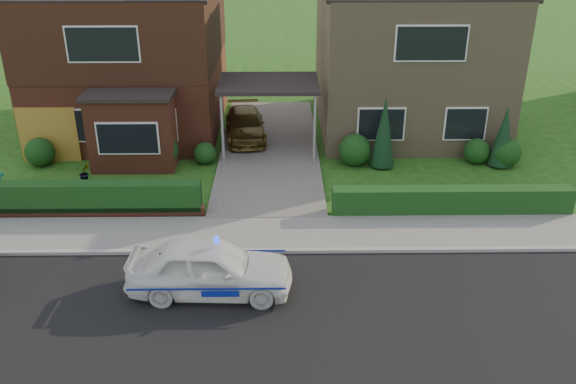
{
  "coord_description": "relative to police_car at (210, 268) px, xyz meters",
  "views": [
    {
      "loc": [
        0.42,
        -11.66,
        8.88
      ],
      "look_at": [
        0.63,
        3.5,
        1.68
      ],
      "focal_mm": 38.0,
      "sensor_mm": 36.0,
      "label": 1
    }
  ],
  "objects": [
    {
      "name": "sidewalk",
      "position": [
        1.34,
        2.9,
        -0.65
      ],
      "size": [
        60.0,
        2.0,
        0.1
      ],
      "primitive_type": "cube",
      "color": "slate",
      "rests_on": "ground"
    },
    {
      "name": "driveway_car",
      "position": [
        0.34,
        10.9,
        -0.02
      ],
      "size": [
        1.92,
        3.94,
        1.1
      ],
      "primitive_type": "imported",
      "rotation": [
        0.0,
        0.0,
        0.1
      ],
      "color": "brown",
      "rests_on": "driveway"
    },
    {
      "name": "shrub_right_mid",
      "position": [
        9.14,
        8.3,
        -0.22
      ],
      "size": [
        0.96,
        0.96,
        0.96
      ],
      "primitive_type": "sphere",
      "color": "#123915",
      "rests_on": "ground"
    },
    {
      "name": "potted_plant_b",
      "position": [
        -5.07,
        6.72,
        -0.33
      ],
      "size": [
        0.51,
        0.5,
        0.73
      ],
      "primitive_type": "imported",
      "rotation": [
        0.0,
        0.0,
        0.9
      ],
      "color": "gray",
      "rests_on": "ground"
    },
    {
      "name": "police_car",
      "position": [
        0.0,
        0.0,
        0.0
      ],
      "size": [
        3.76,
        4.15,
        1.56
      ],
      "rotation": [
        0.0,
        0.0,
        1.53
      ],
      "color": "white",
      "rests_on": "ground"
    },
    {
      "name": "shrub_left_far",
      "position": [
        -7.16,
        8.3,
        -0.16
      ],
      "size": [
        1.08,
        1.08,
        1.08
      ],
      "primitive_type": "sphere",
      "color": "#123915",
      "rests_on": "ground"
    },
    {
      "name": "conifer_b",
      "position": [
        9.94,
        8.0,
        0.4
      ],
      "size": [
        0.9,
        0.9,
        2.2
      ],
      "primitive_type": "cone",
      "color": "black",
      "rests_on": "ground"
    },
    {
      "name": "shrub_left_near",
      "position": [
        -1.06,
        8.4,
        -0.28
      ],
      "size": [
        0.84,
        0.84,
        0.84
      ],
      "primitive_type": "sphere",
      "color": "#123915",
      "rests_on": "ground"
    },
    {
      "name": "hedge_left",
      "position": [
        -4.46,
        4.25,
        -0.7
      ],
      "size": [
        7.5,
        0.55,
        0.9
      ],
      "primitive_type": "cube",
      "color": "#123915",
      "rests_on": "ground"
    },
    {
      "name": "carport_link",
      "position": [
        1.34,
        9.75,
        1.96
      ],
      "size": [
        3.8,
        3.0,
        2.77
      ],
      "color": "black",
      "rests_on": "ground"
    },
    {
      "name": "dwarf_wall",
      "position": [
        -4.46,
        4.1,
        -0.52
      ],
      "size": [
        7.7,
        0.25,
        0.36
      ],
      "primitive_type": "cube",
      "color": "brown",
      "rests_on": "ground"
    },
    {
      "name": "house_right",
      "position": [
        7.14,
        12.79,
        2.97
      ],
      "size": [
        7.5,
        8.06,
        7.25
      ],
      "color": "#98815D",
      "rests_on": "ground"
    },
    {
      "name": "potted_plant_c",
      "position": [
        -3.19,
        5.16,
        -0.31
      ],
      "size": [
        0.46,
        0.46,
        0.77
      ],
      "primitive_type": "imported",
      "rotation": [
        0.0,
        0.0,
        1.51
      ],
      "color": "gray",
      "rests_on": "ground"
    },
    {
      "name": "hedge_right",
      "position": [
        7.14,
        4.15,
        -0.7
      ],
      "size": [
        7.5,
        0.55,
        0.8
      ],
      "primitive_type": "cube",
      "color": "#123915",
      "rests_on": "ground"
    },
    {
      "name": "kerb",
      "position": [
        1.34,
        1.85,
        -0.64
      ],
      "size": [
        60.0,
        0.16,
        0.12
      ],
      "primitive_type": "cube",
      "color": "#9E9993",
      "rests_on": "ground"
    },
    {
      "name": "road",
      "position": [
        1.34,
        -1.2,
        -0.7
      ],
      "size": [
        60.0,
        6.0,
        0.02
      ],
      "primitive_type": "cube",
      "color": "black",
      "rests_on": "ground"
    },
    {
      "name": "garage_door",
      "position": [
        -6.91,
        8.76,
        0.35
      ],
      "size": [
        2.2,
        0.1,
        2.1
      ],
      "primitive_type": "cube",
      "color": "olive",
      "rests_on": "ground"
    },
    {
      "name": "driveway",
      "position": [
        1.34,
        9.8,
        -0.64
      ],
      "size": [
        3.8,
        12.0,
        0.12
      ],
      "primitive_type": "cube",
      "color": "#666059",
      "rests_on": "ground"
    },
    {
      "name": "ground",
      "position": [
        1.34,
        -1.2,
        -0.7
      ],
      "size": [
        120.0,
        120.0,
        0.0
      ],
      "primitive_type": "plane",
      "color": "#184C14",
      "rests_on": "ground"
    },
    {
      "name": "shrub_right_far",
      "position": [
        10.14,
        8.0,
        -0.16
      ],
      "size": [
        1.08,
        1.08,
        1.08
      ],
      "primitive_type": "sphere",
      "color": "#123915",
      "rests_on": "ground"
    },
    {
      "name": "shrub_left_mid",
      "position": [
        -2.66,
        8.1,
        -0.04
      ],
      "size": [
        1.32,
        1.32,
        1.32
      ],
      "primitive_type": "sphere",
      "color": "#123915",
      "rests_on": "ground"
    },
    {
      "name": "conifer_a",
      "position": [
        5.54,
        8.0,
        0.6
      ],
      "size": [
        0.9,
        0.9,
        2.6
      ],
      "primitive_type": "cone",
      "color": "black",
      "rests_on": "ground"
    },
    {
      "name": "shrub_right_near",
      "position": [
        4.54,
        8.2,
        -0.1
      ],
      "size": [
        1.2,
        1.2,
        1.2
      ],
      "primitive_type": "sphere",
      "color": "#123915",
      "rests_on": "ground"
    },
    {
      "name": "house_left",
      "position": [
        -4.45,
        12.7,
        3.11
      ],
      "size": [
        7.5,
        9.53,
        7.25
      ],
      "color": "brown",
      "rests_on": "ground"
    }
  ]
}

